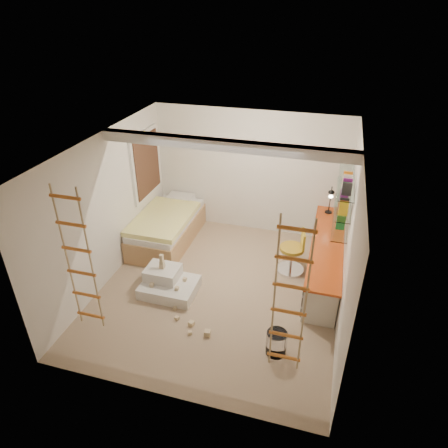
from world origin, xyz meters
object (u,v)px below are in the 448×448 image
(bed, at_px, (167,227))
(play_platform, at_px, (168,283))
(swivel_chair, at_px, (293,257))
(desk, at_px, (325,258))

(bed, distance_m, play_platform, 1.65)
(swivel_chair, relative_size, play_platform, 0.92)
(desk, distance_m, bed, 3.22)
(desk, height_order, swivel_chair, swivel_chair)
(desk, height_order, play_platform, desk)
(bed, bearing_deg, desk, -6.49)
(bed, xyz_separation_m, play_platform, (0.63, -1.51, -0.17))
(desk, height_order, bed, desk)
(swivel_chair, xyz_separation_m, play_platform, (-1.99, -1.17, -0.16))
(swivel_chair, bearing_deg, bed, 172.52)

